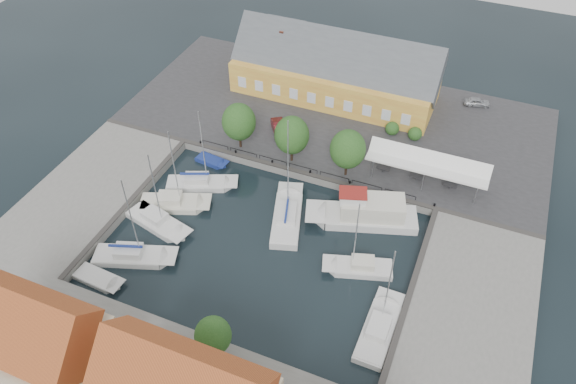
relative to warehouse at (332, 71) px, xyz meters
The scene contains 20 objects.
ground 28.82m from the warehouse, 84.77° to the right, with size 140.00×140.00×0.00m, color black.
north_quay 7.13m from the warehouse, 64.14° to the right, with size 56.00×26.00×1.00m, color #2D2D30.
west_quay 36.24m from the warehouse, 122.58° to the right, with size 12.00×24.00×1.00m, color slate.
east_quay 39.27m from the warehouse, 50.98° to the right, with size 12.00×24.00×1.00m, color slate.
quay_edge_fittings 23.99m from the warehouse, 83.67° to the right, with size 56.00×24.72×0.40m.
warehouse is the anchor object (origin of this frame).
tent_canopy 21.63m from the warehouse, 39.86° to the right, with size 14.00×4.00×2.83m.
quay_trees 16.37m from the warehouse, 87.91° to the right, with size 18.20×4.20×6.30m.
car_silver 20.58m from the warehouse, 12.70° to the left, with size 1.42×3.54×1.20m, color #A7AAAF.
car_red 12.51m from the warehouse, 104.06° to the right, with size 1.54×4.42×1.46m, color #581418.
center_sailboat 25.69m from the warehouse, 81.76° to the right, with size 5.74×10.25×13.52m.
trawler 25.13m from the warehouse, 61.63° to the right, with size 12.94×7.35×5.00m.
east_boat_b 32.16m from the warehouse, 65.38° to the right, with size 7.56×4.40×10.08m.
east_boat_c 39.52m from the warehouse, 64.12° to the right, with size 2.85×8.77×11.08m.
west_boat_a 25.58m from the warehouse, 108.80° to the right, with size 8.75×5.51×11.37m.
west_boat_b 29.88m from the warehouse, 108.37° to the right, with size 8.61×5.58×11.27m.
west_boat_c 33.00m from the warehouse, 106.66° to the right, with size 8.53×4.53×11.14m.
west_boat_d 37.94m from the warehouse, 103.96° to the right, with size 9.12×5.40×11.78m.
launch_sw 42.02m from the warehouse, 104.95° to the right, with size 5.58×2.41×0.98m.
launch_nw 21.87m from the warehouse, 114.79° to the right, with size 4.44×2.21×0.88m.
Camera 1 is at (17.99, -37.50, 45.46)m, focal length 35.00 mm.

